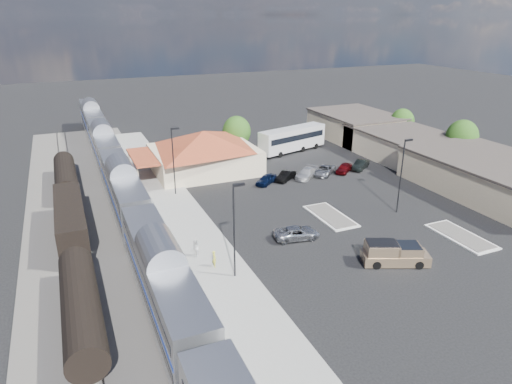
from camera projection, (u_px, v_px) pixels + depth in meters
name	position (u px, v px, depth m)	size (l,w,h in m)	color
ground	(309.00, 230.00, 50.29)	(280.00, 280.00, 0.00)	black
railbed	(103.00, 233.00, 49.40)	(16.00, 100.00, 0.12)	#4C4944
platform	(189.00, 226.00, 50.98)	(5.50, 92.00, 0.18)	gray
passenger_train	(123.00, 193.00, 52.83)	(3.00, 104.00, 5.55)	silver
freight_cars	(71.00, 222.00, 47.50)	(2.80, 46.00, 4.00)	black
station_depot	(204.00, 151.00, 68.03)	(18.35, 12.24, 6.20)	beige
buildings_east	(420.00, 149.00, 71.98)	(14.40, 51.40, 4.80)	#C6B28C
traffic_island_south	(330.00, 216.00, 53.43)	(3.30, 7.50, 0.21)	silver
traffic_island_north	(461.00, 236.00, 48.54)	(3.30, 7.50, 0.21)	silver
lamp_plat_s	(235.00, 224.00, 39.20)	(1.08, 0.25, 9.00)	black
lamp_plat_n	(174.00, 156.00, 58.04)	(1.08, 0.25, 9.00)	black
lamp_lot	(402.00, 170.00, 52.79)	(1.08, 0.25, 9.00)	black
tree_east_b	(462.00, 137.00, 71.52)	(4.94, 4.94, 6.96)	#382314
tree_east_c	(402.00, 122.00, 83.68)	(4.41, 4.41, 6.21)	#382314
tree_depot	(237.00, 132.00, 75.62)	(4.71, 4.71, 6.63)	#382314
pickup_truck	(396.00, 254.00, 43.09)	(6.57, 4.49, 2.14)	tan
suv	(297.00, 233.00, 47.97)	(2.28, 4.94, 1.37)	#A1A3A9
coach_bus	(292.00, 138.00, 78.04)	(13.27, 6.19, 4.17)	white
person_a	(214.00, 259.00, 42.25)	(0.60, 0.40, 1.66)	#DAD444
person_b	(195.00, 248.00, 44.01)	(0.86, 0.67, 1.76)	silver
parked_car_a	(266.00, 179.00, 63.59)	(1.58, 3.94, 1.34)	#0B1739
parked_car_b	(286.00, 176.00, 65.02)	(1.40, 4.02, 1.33)	black
parked_car_c	(306.00, 173.00, 65.93)	(1.95, 4.80, 1.39)	silver
parked_car_d	(324.00, 170.00, 67.37)	(2.25, 4.88, 1.36)	gray
parked_car_e	(344.00, 168.00, 68.29)	(1.59, 3.94, 1.34)	maroon
parked_car_f	(361.00, 165.00, 69.71)	(1.49, 4.27, 1.41)	black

